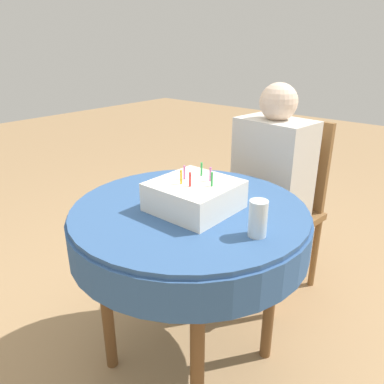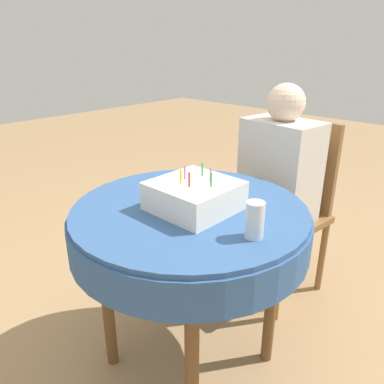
{
  "view_description": "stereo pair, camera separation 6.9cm",
  "coord_description": "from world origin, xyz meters",
  "px_view_note": "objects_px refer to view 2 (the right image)",
  "views": [
    {
      "loc": [
        0.86,
        -0.99,
        1.37
      ],
      "look_at": [
        0.01,
        0.0,
        0.84
      ],
      "focal_mm": 35.0,
      "sensor_mm": 36.0,
      "label": 1
    },
    {
      "loc": [
        0.91,
        -0.94,
        1.37
      ],
      "look_at": [
        0.01,
        0.0,
        0.84
      ],
      "focal_mm": 35.0,
      "sensor_mm": 36.0,
      "label": 2
    }
  ],
  "objects_px": {
    "chair": "(286,202)",
    "birthday_cake": "(195,195)",
    "person": "(277,175)",
    "drinking_glass": "(255,220)"
  },
  "relations": [
    {
      "from": "chair",
      "to": "birthday_cake",
      "type": "xyz_separation_m",
      "value": [
        0.06,
        -0.81,
        0.3
      ]
    },
    {
      "from": "chair",
      "to": "person",
      "type": "bearing_deg",
      "value": -90.0
    },
    {
      "from": "person",
      "to": "drinking_glass",
      "type": "bearing_deg",
      "value": -57.49
    },
    {
      "from": "drinking_glass",
      "to": "person",
      "type": "bearing_deg",
      "value": 116.06
    },
    {
      "from": "birthday_cake",
      "to": "drinking_glass",
      "type": "bearing_deg",
      "value": -5.95
    },
    {
      "from": "person",
      "to": "drinking_glass",
      "type": "distance_m",
      "value": 0.83
    },
    {
      "from": "chair",
      "to": "person",
      "type": "height_order",
      "value": "person"
    },
    {
      "from": "chair",
      "to": "drinking_glass",
      "type": "xyz_separation_m",
      "value": [
        0.35,
        -0.84,
        0.31
      ]
    },
    {
      "from": "chair",
      "to": "person",
      "type": "relative_size",
      "value": 0.83
    },
    {
      "from": "person",
      "to": "birthday_cake",
      "type": "height_order",
      "value": "person"
    }
  ]
}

